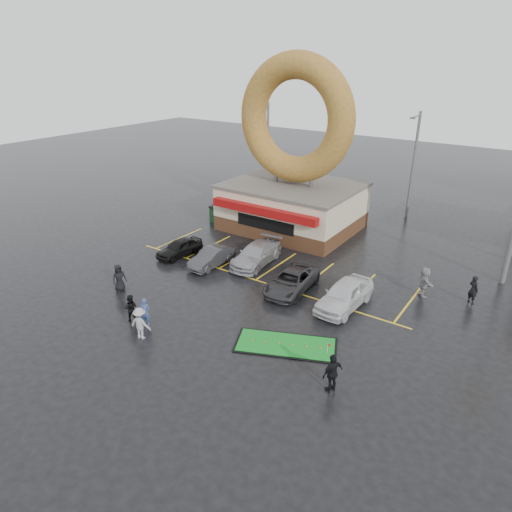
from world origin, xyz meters
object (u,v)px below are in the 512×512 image
Objects in this scene: person_blue at (145,312)px; person_cameraman at (333,373)px; streetlight_left at (267,147)px; car_silver at (256,254)px; putting_green at (286,345)px; car_black at (180,248)px; car_grey at (291,281)px; dumpster at (222,215)px; donut_shop at (293,175)px; car_dgrey at (212,257)px; car_white at (345,295)px; streetlight_mid at (413,163)px.

person_cameraman reaches higher than person_blue.
streetlight_left is 17.32m from car_silver.
person_blue reaches higher than putting_green.
person_blue is at bearing -52.72° from car_black.
streetlight_left is 25.82m from person_blue.
car_grey is 13.28m from dumpster.
donut_shop is 7.41× the size of person_cameraman.
car_silver is 9.71m from person_blue.
person_blue is at bearing -97.10° from car_silver.
streetlight_left is 2.40× the size of car_dgrey.
putting_green is (-0.75, -5.12, -0.74)m from car_white.
donut_shop is at bearing 136.83° from car_white.
donut_shop reaches higher than car_dgrey.
car_grey is at bearing 0.98° from car_dgrey.
car_grey is 3.47m from car_white.
person_cameraman is (15.24, -6.81, 0.30)m from car_black.
car_silver is (-5.38, -15.45, -4.08)m from streetlight_mid.
car_grey is (9.22, 0.00, 0.02)m from car_black.
donut_shop reaches higher than person_cameraman.
streetlight_mid is at bearing 63.75° from car_black.
donut_shop is 10.59m from streetlight_mid.
putting_green is at bearing -51.34° from car_silver.
dumpster reaches higher than car_grey.
donut_shop is 7.50× the size of dumpster.
putting_green is (7.09, 2.61, -0.74)m from person_blue.
streetlight_mid is 20.84m from car_black.
streetlight_mid is 1.98× the size of car_grey.
donut_shop reaches higher than car_grey.
donut_shop is 2.95× the size of car_white.
car_silver reaches higher than dumpster.
donut_shop is 11.64m from car_grey.
streetlight_left is 18.08m from car_dgrey.
streetlight_mid is 17.96m from car_grey.
car_dgrey is at bearing 175.91° from car_grey.
donut_shop is at bearing 86.85° from car_dgrey.
streetlight_left is 30.00m from person_cameraman.
person_cameraman is 3.80m from putting_green.
streetlight_mid reaches higher than car_white.
putting_green is at bearing -18.01° from car_black.
streetlight_mid is at bearing 93.29° from putting_green.
car_dgrey is at bearing -96.70° from person_cameraman.
streetlight_mid is 24.96m from person_cameraman.
car_white is at bearing 20.43° from person_blue.
streetlight_mid is 16.68m from dumpster.
car_grey is at bearing -31.09° from car_silver.
car_grey is 2.90× the size of person_blue.
streetlight_mid is 5.00× the size of dumpster.
car_silver is 9.76m from putting_green.
person_blue is at bearing -63.96° from dumpster.
person_cameraman is (6.01, -6.81, 0.28)m from car_grey.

